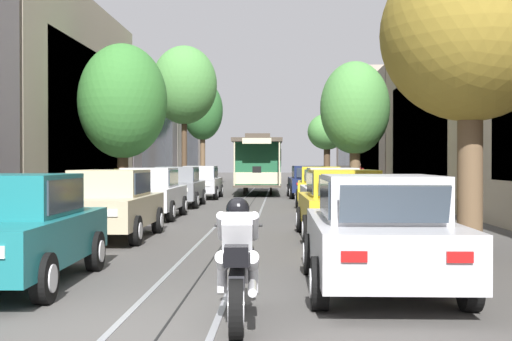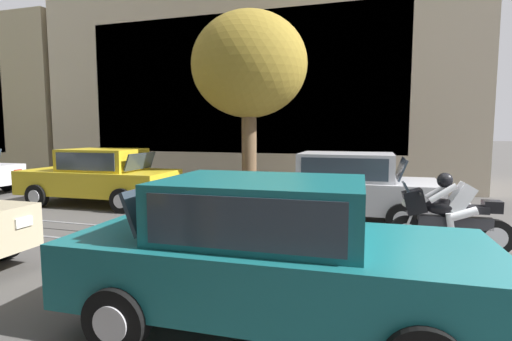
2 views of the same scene
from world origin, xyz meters
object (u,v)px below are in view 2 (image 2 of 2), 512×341
(parked_car_teal_near_left, at_px, (272,253))
(parked_car_silver_near_right, at_px, (341,187))
(fire_hydrant, at_px, (124,182))
(parked_car_yellow_second_right, at_px, (100,176))
(motorcycle_with_rider, at_px, (451,215))
(street_tree_kerb_right_near, at_px, (249,66))

(parked_car_teal_near_left, bearing_deg, parked_car_silver_near_right, -3.27)
(parked_car_teal_near_left, height_order, fire_hydrant, parked_car_teal_near_left)
(parked_car_teal_near_left, xyz_separation_m, fire_hydrant, (6.80, 6.73, -0.38))
(parked_car_yellow_second_right, height_order, fire_hydrant, parked_car_yellow_second_right)
(parked_car_silver_near_right, relative_size, motorcycle_with_rider, 2.20)
(fire_hydrant, bearing_deg, parked_car_teal_near_left, -135.30)
(parked_car_silver_near_right, xyz_separation_m, street_tree_kerb_right_near, (1.99, 2.87, 3.17))
(parked_car_yellow_second_right, relative_size, fire_hydrant, 5.23)
(street_tree_kerb_right_near, relative_size, motorcycle_with_rider, 2.80)
(street_tree_kerb_right_near, height_order, motorcycle_with_rider, street_tree_kerb_right_near)
(street_tree_kerb_right_near, height_order, fire_hydrant, street_tree_kerb_right_near)
(fire_hydrant, bearing_deg, parked_car_yellow_second_right, -167.70)
(parked_car_silver_near_right, bearing_deg, street_tree_kerb_right_near, 55.31)
(parked_car_teal_near_left, xyz_separation_m, motorcycle_with_rider, (3.37, -2.30, -0.15))
(parked_car_silver_near_right, xyz_separation_m, parked_car_yellow_second_right, (0.08, 6.69, 0.00))
(motorcycle_with_rider, bearing_deg, street_tree_kerb_right_near, 52.05)
(motorcycle_with_rider, bearing_deg, parked_car_yellow_second_right, 77.71)
(parked_car_teal_near_left, bearing_deg, parked_car_yellow_second_right, 50.54)
(parked_car_silver_near_right, bearing_deg, motorcycle_with_rider, -132.16)
(parked_car_teal_near_left, height_order, motorcycle_with_rider, parked_car_teal_near_left)
(parked_car_silver_near_right, height_order, motorcycle_with_rider, parked_car_silver_near_right)
(parked_car_yellow_second_right, bearing_deg, fire_hydrant, 12.30)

